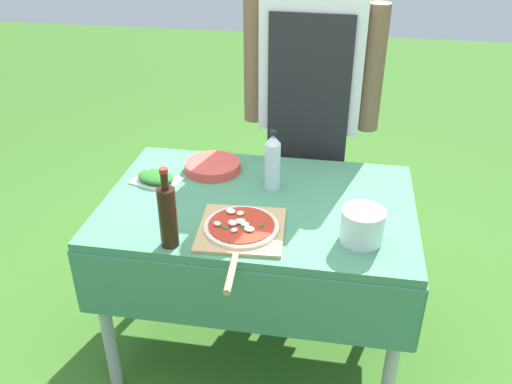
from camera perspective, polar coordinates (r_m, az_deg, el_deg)
ground_plane at (r=2.69m, az=0.24°, el=-15.34°), size 12.00×12.00×0.00m
prep_table at (r=2.26m, az=0.28°, el=-3.15°), size 1.27×0.84×0.78m
person_cook at (r=2.63m, az=5.81°, el=10.21°), size 0.65×0.23×1.74m
pizza_on_peel at (r=2.00m, az=-1.61°, el=-3.94°), size 0.34×0.53×0.05m
oil_bottle at (r=1.90m, az=-9.28°, el=-2.46°), size 0.06×0.06×0.31m
water_bottle at (r=2.24m, az=1.76°, el=3.25°), size 0.07×0.07×0.26m
herb_container at (r=2.37m, az=-10.49°, el=1.50°), size 0.23×0.20×0.04m
mixing_tub at (r=1.97m, az=11.13°, el=-3.48°), size 0.16×0.16×0.12m
plate_stack at (r=2.44m, az=-4.59°, el=2.72°), size 0.25×0.25×0.04m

